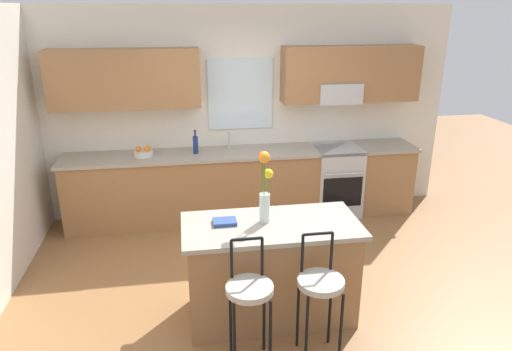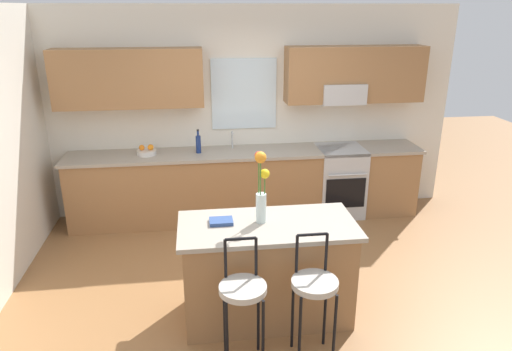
% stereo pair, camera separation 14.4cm
% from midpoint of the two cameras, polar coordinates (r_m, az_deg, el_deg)
% --- Properties ---
extents(ground_plane, '(14.00, 14.00, 0.00)m').
position_cam_midpoint_polar(ground_plane, '(4.85, 2.05, -13.43)').
color(ground_plane, olive).
extents(back_wall_assembly, '(5.60, 0.50, 2.70)m').
position_cam_midpoint_polar(back_wall_assembly, '(6.12, -0.57, 9.09)').
color(back_wall_assembly, silver).
rests_on(back_wall_assembly, ground).
extents(counter_run, '(4.56, 0.64, 0.92)m').
position_cam_midpoint_polar(counter_run, '(6.14, -0.46, -1.06)').
color(counter_run, '#996B42').
rests_on(counter_run, ground).
extents(sink_faucet, '(0.02, 0.13, 0.23)m').
position_cam_midpoint_polar(sink_faucet, '(6.07, -2.24, 4.60)').
color(sink_faucet, '#B7BABC').
rests_on(sink_faucet, counter_run).
extents(oven_range, '(0.60, 0.64, 0.92)m').
position_cam_midpoint_polar(oven_range, '(6.38, 10.73, -0.66)').
color(oven_range, '#B7BABC').
rests_on(oven_range, ground).
extents(kitchen_island, '(1.52, 0.73, 0.92)m').
position_cam_midpoint_polar(kitchen_island, '(4.22, 2.38, -11.51)').
color(kitchen_island, '#996B42').
rests_on(kitchen_island, ground).
extents(bar_stool_near, '(0.36, 0.36, 1.04)m').
position_cam_midpoint_polar(bar_stool_near, '(3.61, -0.45, -14.24)').
color(bar_stool_near, black).
rests_on(bar_stool_near, ground).
extents(bar_stool_middle, '(0.36, 0.36, 1.04)m').
position_cam_midpoint_polar(bar_stool_middle, '(3.71, 8.27, -13.49)').
color(bar_stool_middle, black).
rests_on(bar_stool_middle, ground).
extents(flower_vase, '(0.13, 0.13, 0.64)m').
position_cam_midpoint_polar(flower_vase, '(3.90, 1.70, -1.44)').
color(flower_vase, silver).
rests_on(flower_vase, kitchen_island).
extents(cookbook, '(0.20, 0.15, 0.03)m').
position_cam_midpoint_polar(cookbook, '(4.01, -3.25, -5.62)').
color(cookbook, navy).
rests_on(cookbook, kitchen_island).
extents(fruit_bowl_oranges, '(0.24, 0.24, 0.13)m').
position_cam_midpoint_polar(fruit_bowl_oranges, '(5.97, -12.53, 2.87)').
color(fruit_bowl_oranges, silver).
rests_on(fruit_bowl_oranges, counter_run).
extents(bottle_olive_oil, '(0.06, 0.06, 0.30)m').
position_cam_midpoint_polar(bottle_olive_oil, '(5.92, -6.36, 3.88)').
color(bottle_olive_oil, navy).
rests_on(bottle_olive_oil, counter_run).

